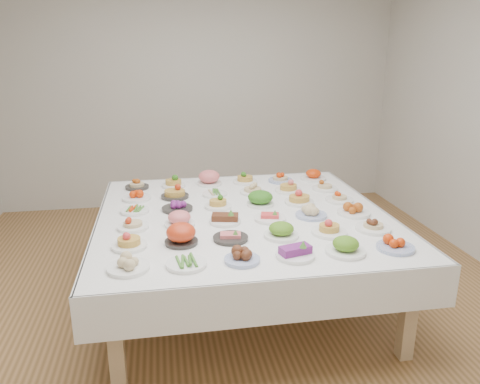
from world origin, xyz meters
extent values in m
plane|color=#A17243|center=(0.00, 0.00, 0.00)|extent=(5.00, 5.00, 0.00)
cube|color=beige|center=(0.00, 2.50, 1.40)|extent=(5.00, 0.02, 2.80)
cube|color=beige|center=(0.00, -2.50, 1.40)|extent=(5.00, 0.02, 2.80)
cube|color=white|center=(0.11, -0.11, 0.72)|extent=(2.21, 2.21, 0.06)
cube|color=white|center=(0.11, 1.00, 0.61)|extent=(2.23, 0.02, 0.28)
cube|color=white|center=(0.11, -1.21, 0.61)|extent=(2.23, 0.02, 0.28)
cube|color=white|center=(1.22, -0.11, 0.61)|extent=(0.02, 2.23, 0.28)
cube|color=white|center=(-1.00, -0.11, 0.61)|extent=(0.01, 2.23, 0.28)
cube|color=tan|center=(-0.82, -1.03, 0.34)|extent=(0.09, 0.09, 0.69)
cube|color=tan|center=(1.04, -1.03, 0.34)|extent=(0.09, 0.09, 0.69)
cube|color=tan|center=(-0.82, 0.82, 0.34)|extent=(0.09, 0.09, 0.69)
cube|color=tan|center=(1.04, 0.82, 0.34)|extent=(0.09, 0.09, 0.69)
cylinder|color=white|center=(-0.72, -0.94, 0.76)|extent=(0.24, 0.24, 0.02)
cylinder|color=white|center=(-0.38, -0.95, 0.76)|extent=(0.24, 0.24, 0.02)
cylinder|color=#4C66B2|center=(-0.05, -0.95, 0.76)|extent=(0.21, 0.21, 0.02)
cylinder|color=white|center=(0.28, -0.94, 0.76)|extent=(0.24, 0.24, 0.02)
cylinder|color=white|center=(0.61, -0.94, 0.76)|extent=(0.25, 0.25, 0.02)
cylinder|color=#4C66B2|center=(0.95, -0.94, 0.76)|extent=(0.24, 0.24, 0.02)
cylinder|color=white|center=(-0.73, -0.62, 0.76)|extent=(0.22, 0.22, 0.02)
cylinder|color=#2B2926|center=(-0.40, -0.62, 0.76)|extent=(0.22, 0.22, 0.02)
cylinder|color=#2B2926|center=(-0.07, -0.61, 0.76)|extent=(0.23, 0.23, 0.02)
cylinder|color=white|center=(0.28, -0.61, 0.76)|extent=(0.23, 0.23, 0.02)
cylinder|color=white|center=(0.62, -0.61, 0.76)|extent=(0.24, 0.24, 0.02)
cylinder|color=white|center=(0.95, -0.60, 0.76)|extent=(0.24, 0.24, 0.02)
cylinder|color=white|center=(-0.72, -0.28, 0.76)|extent=(0.22, 0.22, 0.02)
cylinder|color=white|center=(-0.39, -0.28, 0.76)|extent=(0.22, 0.22, 0.02)
cylinder|color=white|center=(-0.06, -0.28, 0.76)|extent=(0.23, 0.23, 0.02)
cylinder|color=white|center=(0.28, -0.28, 0.76)|extent=(0.23, 0.23, 0.02)
cylinder|color=#4C66B2|center=(0.61, -0.27, 0.76)|extent=(0.23, 0.23, 0.02)
cylinder|color=white|center=(0.95, -0.27, 0.76)|extent=(0.25, 0.25, 0.02)
cylinder|color=white|center=(-0.72, 0.07, 0.76)|extent=(0.22, 0.22, 0.02)
cylinder|color=#2B2926|center=(-0.39, 0.06, 0.76)|extent=(0.24, 0.24, 0.02)
cylinder|color=white|center=(-0.07, 0.07, 0.76)|extent=(0.21, 0.21, 0.02)
cylinder|color=white|center=(0.28, 0.07, 0.76)|extent=(0.22, 0.22, 0.02)
cylinder|color=white|center=(0.61, 0.06, 0.76)|extent=(0.24, 0.24, 0.02)
cylinder|color=white|center=(0.96, 0.06, 0.76)|extent=(0.23, 0.23, 0.02)
cylinder|color=white|center=(-0.72, 0.40, 0.76)|extent=(0.24, 0.24, 0.02)
cylinder|color=#2B2926|center=(-0.40, 0.39, 0.76)|extent=(0.23, 0.23, 0.02)
cylinder|color=white|center=(-0.05, 0.39, 0.76)|extent=(0.21, 0.21, 0.02)
cylinder|color=white|center=(0.29, 0.40, 0.76)|extent=(0.22, 0.22, 0.02)
cylinder|color=white|center=(0.61, 0.39, 0.76)|extent=(0.23, 0.23, 0.02)
cylinder|color=white|center=(0.95, 0.39, 0.76)|extent=(0.22, 0.22, 0.02)
cylinder|color=#2B2926|center=(-0.73, 0.73, 0.76)|extent=(0.21, 0.21, 0.02)
cylinder|color=white|center=(-0.40, 0.72, 0.76)|extent=(0.21, 0.21, 0.02)
cylinder|color=white|center=(-0.06, 0.74, 0.76)|extent=(0.23, 0.23, 0.02)
cylinder|color=white|center=(0.28, 0.74, 0.76)|extent=(0.23, 0.23, 0.02)
cylinder|color=#4C66B2|center=(0.62, 0.73, 0.76)|extent=(0.23, 0.23, 0.02)
cylinder|color=white|center=(0.96, 0.74, 0.76)|extent=(0.24, 0.24, 0.02)
camera|label=1|loc=(-0.50, -3.48, 1.98)|focal=35.00mm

